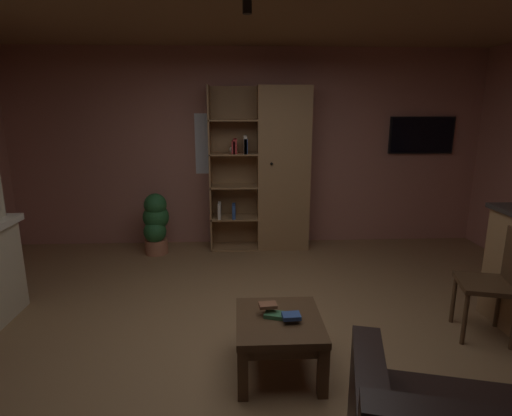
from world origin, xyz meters
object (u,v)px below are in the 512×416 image
at_px(bookshelf_cabinet, 276,170).
at_px(potted_floor_plant, 156,222).
at_px(dining_chair, 498,277).
at_px(table_book_1, 291,316).
at_px(coffee_table, 279,329).
at_px(table_book_2, 268,305).
at_px(table_book_0, 274,315).
at_px(wall_mounted_tv, 421,135).

height_order(bookshelf_cabinet, potted_floor_plant, bookshelf_cabinet).
xyz_separation_m(bookshelf_cabinet, dining_chair, (1.59, -2.38, -0.54)).
bearing_deg(potted_floor_plant, table_book_1, -61.19).
bearing_deg(dining_chair, coffee_table, -168.37).
bearing_deg(bookshelf_cabinet, table_book_1, -93.19).
bearing_deg(potted_floor_plant, coffee_table, -62.08).
bearing_deg(table_book_1, table_book_2, 143.22).
height_order(table_book_0, table_book_1, table_book_1).
bearing_deg(table_book_0, table_book_2, 138.35).
relative_size(coffee_table, potted_floor_plant, 0.83).
relative_size(dining_chair, wall_mounted_tv, 1.03).
height_order(table_book_0, potted_floor_plant, potted_floor_plant).
bearing_deg(table_book_2, table_book_1, -36.78).
distance_m(table_book_0, wall_mounted_tv, 3.88).
xyz_separation_m(coffee_table, potted_floor_plant, (-1.35, 2.56, 0.09)).
xyz_separation_m(table_book_1, wall_mounted_tv, (2.18, 3.02, 1.05)).
relative_size(table_book_1, dining_chair, 0.14).
bearing_deg(dining_chair, wall_mounted_tv, 80.45).
distance_m(table_book_1, table_book_2, 0.19).
xyz_separation_m(bookshelf_cabinet, potted_floor_plant, (-1.59, -0.20, -0.64)).
bearing_deg(table_book_1, wall_mounted_tv, 54.13).
distance_m(dining_chair, potted_floor_plant, 3.86).
distance_m(table_book_0, dining_chair, 1.89).
distance_m(bookshelf_cabinet, table_book_1, 2.88).
bearing_deg(table_book_1, bookshelf_cabinet, 86.81).
bearing_deg(bookshelf_cabinet, table_book_0, -95.60).
bearing_deg(potted_floor_plant, wall_mounted_tv, 6.46).
bearing_deg(bookshelf_cabinet, potted_floor_plant, -172.88).
height_order(bookshelf_cabinet, table_book_0, bookshelf_cabinet).
bearing_deg(table_book_0, potted_floor_plant, 117.60).
xyz_separation_m(bookshelf_cabinet, table_book_2, (-0.31, -2.69, -0.58)).
bearing_deg(wall_mounted_tv, table_book_2, -128.84).
height_order(table_book_0, dining_chair, dining_chair).
xyz_separation_m(coffee_table, table_book_1, (0.08, -0.05, 0.13)).
height_order(table_book_0, table_book_2, table_book_2).
relative_size(coffee_table, table_book_2, 5.24).
bearing_deg(table_book_0, bookshelf_cabinet, 84.40).
height_order(table_book_0, wall_mounted_tv, wall_mounted_tv).
distance_m(table_book_0, table_book_2, 0.08).
distance_m(bookshelf_cabinet, wall_mounted_tv, 2.08).
relative_size(bookshelf_cabinet, potted_floor_plant, 2.67).
bearing_deg(coffee_table, wall_mounted_tv, 52.67).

